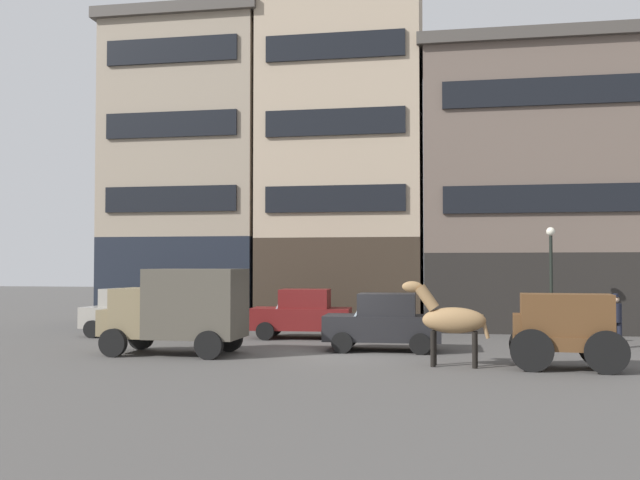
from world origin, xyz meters
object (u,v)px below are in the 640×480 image
(sedan_light, at_px, (132,313))
(streetlamp_curbside, at_px, (551,267))
(cargo_wagon, at_px, (564,326))
(sedan_parked_curb, at_px, (302,314))
(delivery_truck_near, at_px, (178,308))
(sedan_dark, at_px, (383,322))
(draft_horse, at_px, (450,319))
(fire_hydrant_curbside, at_px, (608,330))
(pedestrian_officer, at_px, (616,318))

(sedan_light, height_order, streetlamp_curbside, streetlamp_curbside)
(cargo_wagon, bearing_deg, streetlamp_curbside, 84.18)
(sedan_parked_curb, height_order, streetlamp_curbside, streetlamp_curbside)
(cargo_wagon, height_order, streetlamp_curbside, streetlamp_curbside)
(delivery_truck_near, relative_size, sedan_dark, 1.17)
(draft_horse, bearing_deg, streetlamp_curbside, 63.29)
(sedan_dark, bearing_deg, cargo_wagon, -32.44)
(sedan_dark, relative_size, sedan_parked_curb, 0.99)
(draft_horse, bearing_deg, fire_hydrant_curbside, 52.08)
(pedestrian_officer, height_order, fire_hydrant_curbside, pedestrian_officer)
(draft_horse, xyz_separation_m, fire_hydrant_curbside, (5.61, 7.21, -0.84))
(streetlamp_curbside, bearing_deg, sedan_parked_curb, -174.48)
(sedan_light, distance_m, sedan_parked_curb, 6.57)
(delivery_truck_near, distance_m, sedan_parked_curb, 6.01)
(cargo_wagon, relative_size, sedan_dark, 0.80)
(sedan_light, bearing_deg, delivery_truck_near, -51.95)
(sedan_parked_curb, xyz_separation_m, pedestrian_officer, (10.83, -1.26, 0.07))
(draft_horse, distance_m, delivery_truck_near, 8.29)
(sedan_parked_curb, bearing_deg, fire_hydrant_curbside, 3.80)
(delivery_truck_near, bearing_deg, draft_horse, -8.22)
(draft_horse, relative_size, sedan_parked_curb, 0.62)
(sedan_dark, relative_size, pedestrian_officer, 2.08)
(sedan_light, xyz_separation_m, fire_hydrant_curbside, (17.56, 1.24, -0.49))
(sedan_light, relative_size, streetlamp_curbside, 0.92)
(draft_horse, xyz_separation_m, delivery_truck_near, (-8.20, 1.19, 0.15))
(fire_hydrant_curbside, bearing_deg, streetlamp_curbside, 175.62)
(cargo_wagon, distance_m, draft_horse, 2.95)
(delivery_truck_near, bearing_deg, sedan_dark, 18.09)
(cargo_wagon, relative_size, streetlamp_curbside, 0.73)
(cargo_wagon, relative_size, sedan_light, 0.79)
(delivery_truck_near, bearing_deg, streetlamp_curbside, 27.38)
(sedan_parked_curb, distance_m, pedestrian_officer, 10.90)
(draft_horse, xyz_separation_m, pedestrian_officer, (5.43, 5.22, -0.29))
(sedan_light, relative_size, pedestrian_officer, 2.12)
(sedan_parked_curb, xyz_separation_m, fire_hydrant_curbside, (11.01, 0.73, -0.49))
(sedan_light, bearing_deg, fire_hydrant_curbside, 4.03)
(delivery_truck_near, relative_size, fire_hydrant_curbside, 5.28)
(delivery_truck_near, relative_size, pedestrian_officer, 2.44)
(cargo_wagon, relative_size, fire_hydrant_curbside, 3.61)
(delivery_truck_near, xyz_separation_m, sedan_light, (-3.74, 4.78, -0.51))
(pedestrian_officer, bearing_deg, sedan_dark, -164.88)
(sedan_parked_curb, bearing_deg, pedestrian_officer, -6.63)
(sedan_dark, relative_size, fire_hydrant_curbside, 4.50)
(draft_horse, xyz_separation_m, sedan_parked_curb, (-5.39, 6.47, -0.36))
(sedan_dark, height_order, pedestrian_officer, sedan_dark)
(delivery_truck_near, xyz_separation_m, pedestrian_officer, (13.64, 4.03, -0.44))
(sedan_dark, xyz_separation_m, sedan_parked_curb, (-3.32, 3.29, 0.00))
(sedan_light, xyz_separation_m, streetlamp_curbside, (15.65, 1.38, 1.76))
(draft_horse, xyz_separation_m, streetlamp_curbside, (3.70, 7.35, 1.40))
(sedan_dark, distance_m, sedan_light, 10.26)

